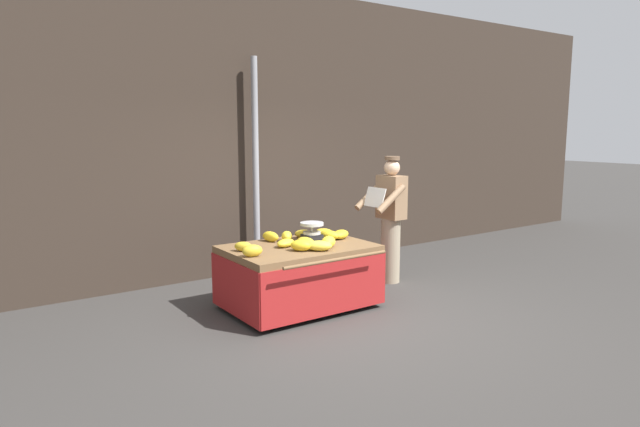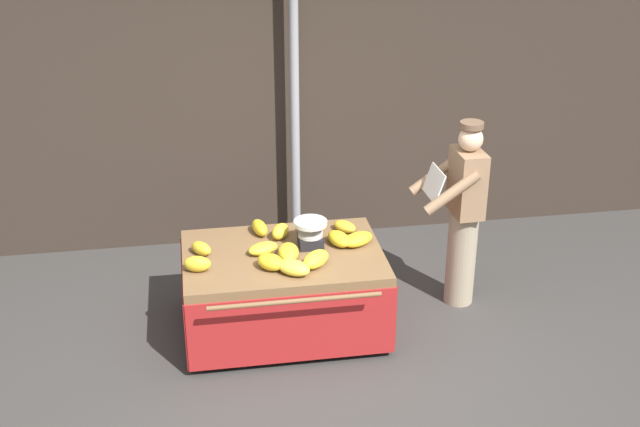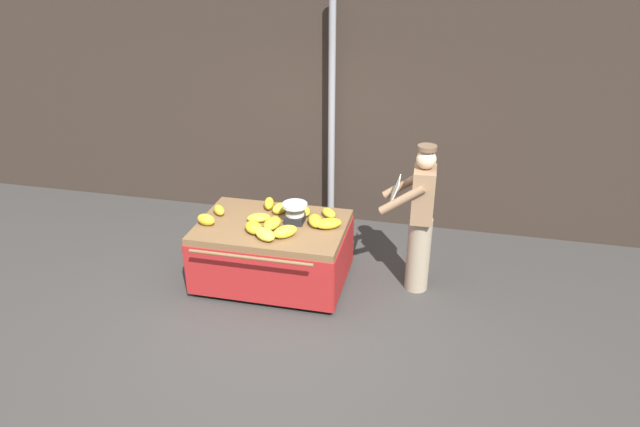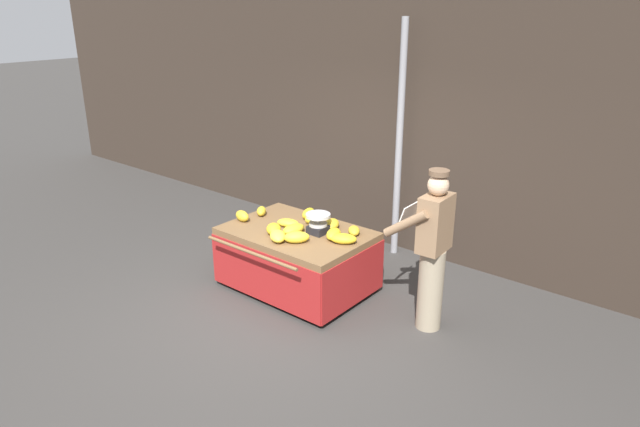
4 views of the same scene
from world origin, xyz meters
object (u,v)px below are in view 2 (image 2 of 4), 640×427
Objects in this scene: banana_bunch_0 at (316,259)px; banana_bunch_7 at (201,248)px; street_pole at (295,102)px; banana_bunch_3 at (263,248)px; weighing_scale at (310,233)px; banana_bunch_6 at (197,264)px; banana_cart at (283,274)px; banana_bunch_8 at (311,229)px; banana_bunch_10 at (345,226)px; vendor_person at (463,214)px; banana_bunch_5 at (260,228)px; banana_bunch_4 at (358,239)px; banana_bunch_9 at (271,262)px; banana_bunch_2 at (280,231)px; banana_bunch_12 at (293,268)px; banana_bunch_11 at (288,252)px; banana_bunch_1 at (339,239)px.

banana_bunch_7 is (-0.90, 0.36, -0.01)m from banana_bunch_0.
banana_bunch_3 is (-0.49, -1.59, -0.74)m from street_pole.
banana_bunch_0 is (-0.10, -1.88, -0.72)m from street_pole.
banana_bunch_6 is (-0.95, -0.28, -0.05)m from weighing_scale.
banana_bunch_6 is (-0.70, -0.19, 0.26)m from banana_cart.
banana_bunch_10 is (0.30, 0.02, -0.01)m from banana_bunch_8.
banana_bunch_7 is at bearing -176.65° from vendor_person.
banana_bunch_5 is 0.80m from banana_bunch_6.
weighing_scale is 0.22m from banana_bunch_8.
banana_bunch_4 reaches higher than banana_cart.
banana_bunch_9 is at bearing -116.96° from banana_cart.
banana_bunch_2 is 0.57m from banana_bunch_10.
vendor_person reaches higher than banana_bunch_8.
banana_bunch_8 is at bearing 3.81° from banana_bunch_2.
street_pole reaches higher than banana_bunch_0.
banana_bunch_7 is 0.84m from banana_bunch_12.
banana_bunch_5 reaches higher than banana_bunch_8.
banana_bunch_4 is 0.17× the size of vendor_person.
banana_bunch_5 is at bearing 111.42° from banana_bunch_11.
banana_bunch_9 reaches higher than banana_bunch_10.
banana_bunch_12 is at bearing -98.40° from street_pole.
banana_bunch_10 is (0.73, -0.07, -0.01)m from banana_bunch_5.
banana_bunch_6 is at bearing -133.78° from banana_bunch_5.
banana_bunch_0 is at bearing -59.40° from banana_bunch_5.
banana_bunch_0 reaches higher than banana_bunch_12.
street_pole reaches higher than banana_bunch_10.
banana_bunch_0 reaches higher than banana_bunch_4.
banana_bunch_1 reaches higher than banana_bunch_11.
banana_bunch_9 is at bearing -103.81° from street_pole.
banana_bunch_2 is at bearing 155.70° from banana_bunch_1.
street_pole is at bearing 56.83° from banana_bunch_7.
banana_bunch_10 is (0.34, 0.23, -0.07)m from weighing_scale.
banana_bunch_2 reaches higher than banana_bunch_4.
street_pole is 11.49× the size of banana_bunch_8.
banana_bunch_7 is at bearing 171.89° from banana_cart.
banana_bunch_6 is 0.75× the size of banana_bunch_11.
banana_bunch_2 is 0.12× the size of vendor_person.
banana_bunch_3 is at bearing -173.50° from vendor_person.
banana_bunch_0 is at bearing -93.03° from street_pole.
banana_bunch_6 is at bearing -146.64° from banana_bunch_2.
banana_bunch_10 is at bearing 28.75° from banana_cart.
banana_bunch_10 is at bearing 3.54° from banana_bunch_8.
weighing_scale is at bearing 9.05° from banana_bunch_3.
banana_bunch_11 is at bearing -159.97° from banana_bunch_1.
weighing_scale is 0.51m from banana_bunch_9.
banana_bunch_3 is 0.52m from banana_bunch_8.
banana_bunch_9 reaches higher than banana_bunch_3.
vendor_person is at bearing 6.50° from banana_bunch_3.
banana_bunch_11 is (-0.25, -0.39, -0.00)m from banana_bunch_8.
banana_bunch_2 reaches higher than banana_bunch_8.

